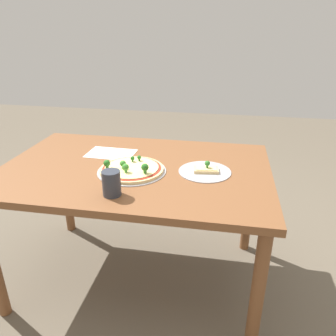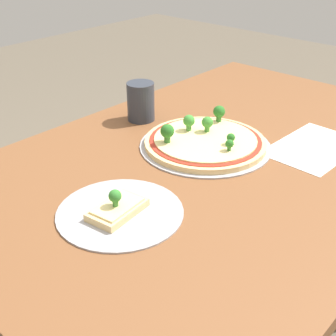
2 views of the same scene
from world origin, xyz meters
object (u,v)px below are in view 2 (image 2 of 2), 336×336
pizza_tray_whole (205,141)px  dining_table (222,181)px  pizza_tray_slice (119,210)px  drinking_cup (141,102)px

pizza_tray_whole → dining_table: bearing=-93.0°
dining_table → pizza_tray_slice: (-0.37, 0.00, 0.09)m
dining_table → drinking_cup: bearing=87.1°
drinking_cup → dining_table: bearing=-92.9°
dining_table → pizza_tray_whole: 0.12m
pizza_tray_slice → pizza_tray_whole: bearing=9.5°
dining_table → drinking_cup: drinking_cup is taller
pizza_tray_whole → pizza_tray_slice: 0.37m
dining_table → pizza_tray_slice: size_ratio=5.27×
pizza_tray_whole → pizza_tray_slice: (-0.37, -0.06, -0.01)m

